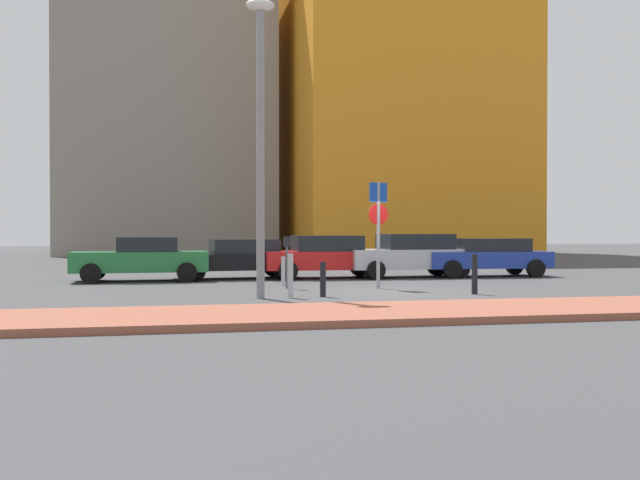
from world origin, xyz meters
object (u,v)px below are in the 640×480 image
object	(u,v)px
parked_car_black	(238,258)
traffic_bollard_far	(283,271)
parked_car_silver	(411,255)
traffic_bollard_near	(290,276)
parked_car_red	(326,256)
traffic_bollard_mid	(323,279)
street_lamp	(260,123)
parking_sign_post	(378,221)
parked_car_green	(142,258)
parked_car_blue	(486,256)
traffic_bollard_edge	(475,274)
parking_meter	(287,255)

from	to	relation	value
parked_car_black	traffic_bollard_far	distance (m)	3.32
parked_car_black	parked_car_silver	xyz separation A→B (m)	(6.08, -0.44, 0.08)
parked_car_black	traffic_bollard_near	world-z (taller)	parked_car_black
parked_car_black	parked_car_red	distance (m)	3.02
traffic_bollard_mid	parked_car_red	bearing A→B (deg)	77.31
parked_car_silver	street_lamp	xyz separation A→B (m)	(-6.18, -6.77, 3.46)
parking_sign_post	traffic_bollard_near	size ratio (longest dim) A/B	2.79
parked_car_red	traffic_bollard_near	bearing A→B (deg)	-108.97
parked_car_green	traffic_bollard_mid	bearing A→B (deg)	-54.44
parked_car_blue	parked_car_black	bearing A→B (deg)	175.96
traffic_bollard_far	traffic_bollard_edge	size ratio (longest dim) A/B	0.83
parking_sign_post	traffic_bollard_edge	size ratio (longest dim) A/B	2.93
street_lamp	traffic_bollard_edge	xyz separation A→B (m)	(5.61, 0.06, -3.75)
parked_car_blue	parking_meter	world-z (taller)	parking_meter
parked_car_red	traffic_bollard_mid	bearing A→B (deg)	-102.69
parked_car_silver	parking_sign_post	xyz separation A→B (m)	(-2.52, -4.49, 1.12)
parked_car_black	parked_car_blue	distance (m)	8.90
parking_sign_post	street_lamp	size ratio (longest dim) A/B	0.42
parking_sign_post	parked_car_black	bearing A→B (deg)	125.82
traffic_bollard_mid	traffic_bollard_edge	size ratio (longest dim) A/B	0.84
parked_car_blue	traffic_bollard_near	size ratio (longest dim) A/B	4.19
parked_car_blue	parking_sign_post	distance (m)	6.94
traffic_bollard_far	parked_car_blue	bearing A→B (deg)	17.75
parked_car_red	traffic_bollard_mid	world-z (taller)	parked_car_red
parked_car_black	traffic_bollard_far	world-z (taller)	parked_car_black
traffic_bollard_edge	parking_sign_post	bearing A→B (deg)	131.30
traffic_bollard_edge	parked_car_green	bearing A→B (deg)	142.77
parked_car_green	parked_car_black	distance (m)	3.24
traffic_bollard_near	traffic_bollard_edge	bearing A→B (deg)	0.63
parked_car_blue	traffic_bollard_mid	xyz separation A→B (m)	(-7.40, -6.45, -0.30)
traffic_bollard_near	parked_car_green	bearing A→B (deg)	119.87
traffic_bollard_near	traffic_bollard_mid	bearing A→B (deg)	8.60
parked_car_blue	traffic_bollard_edge	size ratio (longest dim) A/B	4.40
parked_car_black	parked_car_red	world-z (taller)	parked_car_red
parking_sign_post	traffic_bollard_edge	xyz separation A→B (m)	(1.96, -2.23, -1.40)
parked_car_red	parked_car_silver	size ratio (longest dim) A/B	0.93
traffic_bollard_near	traffic_bollard_far	bearing A→B (deg)	83.79
parked_car_red	traffic_bollard_far	world-z (taller)	parked_car_red
traffic_bollard_near	traffic_bollard_edge	world-z (taller)	traffic_bollard_near
parking_sign_post	traffic_bollard_near	world-z (taller)	parking_sign_post
parked_car_blue	parking_sign_post	world-z (taller)	parking_sign_post
traffic_bollard_mid	parked_car_black	bearing A→B (deg)	101.83
parked_car_blue	street_lamp	size ratio (longest dim) A/B	0.63
parking_sign_post	parking_meter	distance (m)	2.78
parked_car_red	parked_car_green	bearing A→B (deg)	-177.96
parking_sign_post	street_lamp	xyz separation A→B (m)	(-3.66, -2.29, 2.34)
parked_car_red	parked_car_blue	distance (m)	5.88
parked_car_blue	traffic_bollard_mid	bearing A→B (deg)	-138.89
parked_car_black	traffic_bollard_mid	xyz separation A→B (m)	(1.48, -7.08, -0.29)
traffic_bollard_near	traffic_bollard_edge	size ratio (longest dim) A/B	1.05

